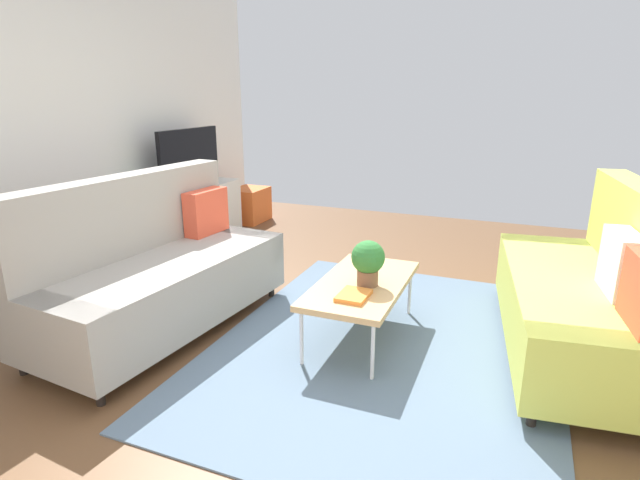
{
  "coord_description": "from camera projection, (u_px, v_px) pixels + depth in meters",
  "views": [
    {
      "loc": [
        -3.0,
        -0.96,
        1.67
      ],
      "look_at": [
        0.17,
        0.33,
        0.65
      ],
      "focal_mm": 28.17,
      "sensor_mm": 36.0,
      "label": 1
    }
  ],
  "objects": [
    {
      "name": "table_book_0",
      "position": [
        354.0,
        295.0,
        3.15
      ],
      "size": [
        0.24,
        0.18,
        0.03
      ],
      "primitive_type": "cube",
      "rotation": [
        0.0,
        0.0,
        -0.02
      ],
      "color": "orange",
      "rests_on": "coffee_table"
    },
    {
      "name": "wall_far",
      "position": [
        32.0,
        119.0,
        4.08
      ],
      "size": [
        6.4,
        0.12,
        2.9
      ],
      "primitive_type": "cube",
      "color": "white",
      "rests_on": "ground_plane"
    },
    {
      "name": "tv",
      "position": [
        190.0,
        159.0,
        5.48
      ],
      "size": [
        1.0,
        0.2,
        0.64
      ],
      "color": "black",
      "rests_on": "tv_console"
    },
    {
      "name": "vase_1",
      "position": [
        163.0,
        186.0,
        5.22
      ],
      "size": [
        0.13,
        0.13,
        0.15
      ],
      "primitive_type": "cylinder",
      "color": "#4C72B2",
      "rests_on": "tv_console"
    },
    {
      "name": "tv_console",
      "position": [
        192.0,
        215.0,
        5.67
      ],
      "size": [
        1.4,
        0.44,
        0.64
      ],
      "primitive_type": "cube",
      "color": "silver",
      "rests_on": "ground_plane"
    },
    {
      "name": "couch_green",
      "position": [
        592.0,
        293.0,
        3.15
      ],
      "size": [
        1.99,
        1.06,
        1.1
      ],
      "rotation": [
        0.0,
        0.0,
        0.12
      ],
      "color": "#C1CC51",
      "rests_on": "ground_plane"
    },
    {
      "name": "potted_plant",
      "position": [
        368.0,
        260.0,
        3.31
      ],
      "size": [
        0.22,
        0.22,
        0.31
      ],
      "color": "brown",
      "rests_on": "coffee_table"
    },
    {
      "name": "area_rug",
      "position": [
        386.0,
        345.0,
        3.42
      ],
      "size": [
        2.9,
        2.2,
        0.01
      ],
      "primitive_type": "cube",
      "color": "slate",
      "rests_on": "ground_plane"
    },
    {
      "name": "ground_plane",
      "position": [
        355.0,
        341.0,
        3.48
      ],
      "size": [
        7.68,
        7.68,
        0.0
      ],
      "primitive_type": "plane",
      "color": "brown"
    },
    {
      "name": "storage_trunk",
      "position": [
        249.0,
        205.0,
        6.63
      ],
      "size": [
        0.52,
        0.4,
        0.44
      ],
      "primitive_type": "cube",
      "color": "orange",
      "rests_on": "ground_plane"
    },
    {
      "name": "vase_0",
      "position": [
        151.0,
        188.0,
        5.05
      ],
      "size": [
        0.13,
        0.13,
        0.18
      ],
      "primitive_type": "cylinder",
      "color": "#33B29E",
      "rests_on": "tv_console"
    },
    {
      "name": "bottle_1",
      "position": [
        187.0,
        182.0,
        5.45
      ],
      "size": [
        0.04,
        0.04,
        0.16
      ],
      "primitive_type": "cylinder",
      "color": "orange",
      "rests_on": "tv_console"
    },
    {
      "name": "coffee_table",
      "position": [
        362.0,
        285.0,
        3.42
      ],
      "size": [
        1.1,
        0.56,
        0.42
      ],
      "color": "tan",
      "rests_on": "ground_plane"
    },
    {
      "name": "bottle_0",
      "position": [
        181.0,
        180.0,
        5.35
      ],
      "size": [
        0.05,
        0.05,
        0.23
      ],
      "primitive_type": "cylinder",
      "color": "#262626",
      "rests_on": "tv_console"
    },
    {
      "name": "couch_beige",
      "position": [
        156.0,
        270.0,
        3.59
      ],
      "size": [
        1.97,
        1.01,
        1.1
      ],
      "rotation": [
        0.0,
        0.0,
        3.05
      ],
      "color": "gray",
      "rests_on": "ground_plane"
    }
  ]
}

